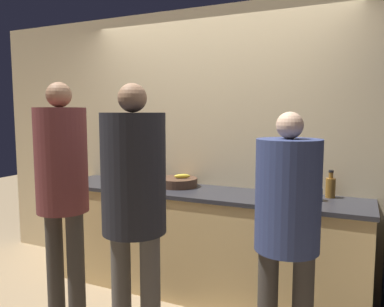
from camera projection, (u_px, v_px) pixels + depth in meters
The scene contains 9 objects.
wall_back at pixel (214, 148), 3.54m from camera, with size 5.20×0.06×2.60m.
counter at pixel (202, 242), 3.36m from camera, with size 2.81×0.62×0.95m.
person_left at pixel (62, 180), 2.80m from camera, with size 0.38×0.38×1.86m.
person_center at pixel (134, 193), 2.37m from camera, with size 0.41×0.41×1.81m.
person_right at pixel (287, 216), 2.30m from camera, with size 0.40×0.40×1.64m.
fruit_bowl at pixel (178, 182), 3.49m from camera, with size 0.37×0.37×0.12m.
utensil_crock at pixel (148, 176), 3.69m from camera, with size 0.12×0.12×0.28m.
bottle_amber at pixel (330, 187), 3.02m from camera, with size 0.08×0.08×0.23m.
cup_blue at pixel (317, 194), 2.92m from camera, with size 0.08×0.08×0.10m.
Camera 1 is at (1.28, -2.65, 1.63)m, focal length 35.00 mm.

